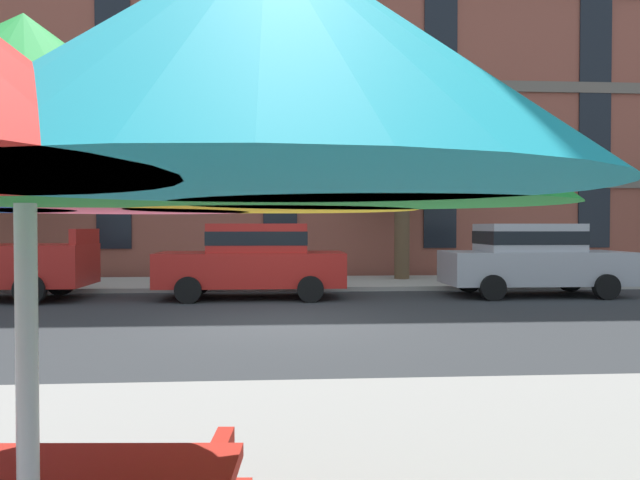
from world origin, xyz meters
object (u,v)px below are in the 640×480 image
(sedan_silver, at_px, (532,257))
(patio_umbrella, at_px, (24,121))
(street_tree_middle, at_px, (400,153))
(sedan_red, at_px, (254,258))

(sedan_silver, distance_m, patio_umbrella, 14.53)
(street_tree_middle, height_order, patio_umbrella, street_tree_middle)
(sedan_silver, bearing_deg, street_tree_middle, 123.42)
(sedan_red, xyz_separation_m, patio_umbrella, (-0.14, -12.70, 1.06))
(sedan_silver, bearing_deg, patio_umbrella, -118.80)
(sedan_red, height_order, street_tree_middle, street_tree_middle)
(sedan_silver, height_order, patio_umbrella, patio_umbrella)
(sedan_red, distance_m, street_tree_middle, 6.51)
(sedan_red, distance_m, sedan_silver, 6.84)
(sedan_red, distance_m, patio_umbrella, 12.74)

